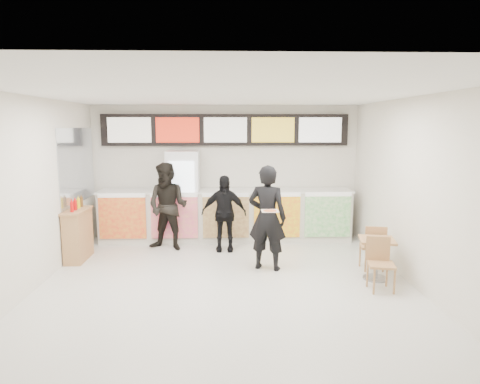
{
  "coord_description": "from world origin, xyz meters",
  "views": [
    {
      "loc": [
        0.0,
        -6.24,
        2.54
      ],
      "look_at": [
        0.25,
        1.2,
        1.39
      ],
      "focal_mm": 32.0,
      "sensor_mm": 36.0,
      "label": 1
    }
  ],
  "objects_px": {
    "condiment_ledge": "(78,234)",
    "drinks_fridge": "(183,196)",
    "customer_left": "(168,207)",
    "customer_main": "(267,218)",
    "cafe_table": "(376,251)",
    "customer_mid": "(224,213)",
    "service_counter": "(226,215)"
  },
  "relations": [
    {
      "from": "condiment_ledge",
      "to": "drinks_fridge",
      "type": "bearing_deg",
      "value": 35.28
    },
    {
      "from": "customer_left",
      "to": "condiment_ledge",
      "type": "distance_m",
      "value": 1.8
    },
    {
      "from": "customer_main",
      "to": "cafe_table",
      "type": "xyz_separation_m",
      "value": [
        1.77,
        -0.58,
        -0.46
      ]
    },
    {
      "from": "customer_left",
      "to": "customer_mid",
      "type": "height_order",
      "value": "customer_left"
    },
    {
      "from": "customer_main",
      "to": "customer_mid",
      "type": "relative_size",
      "value": 1.2
    },
    {
      "from": "customer_main",
      "to": "service_counter",
      "type": "bearing_deg",
      "value": -50.33
    },
    {
      "from": "service_counter",
      "to": "cafe_table",
      "type": "bearing_deg",
      "value": -45.61
    },
    {
      "from": "service_counter",
      "to": "cafe_table",
      "type": "xyz_separation_m",
      "value": [
        2.5,
        -2.55,
        -0.09
      ]
    },
    {
      "from": "service_counter",
      "to": "customer_main",
      "type": "xyz_separation_m",
      "value": [
        0.73,
        -1.97,
        0.36
      ]
    },
    {
      "from": "service_counter",
      "to": "customer_left",
      "type": "height_order",
      "value": "customer_left"
    },
    {
      "from": "customer_mid",
      "to": "condiment_ledge",
      "type": "bearing_deg",
      "value": -167.58
    },
    {
      "from": "cafe_table",
      "to": "customer_left",
      "type": "bearing_deg",
      "value": 164.12
    },
    {
      "from": "service_counter",
      "to": "drinks_fridge",
      "type": "bearing_deg",
      "value": 179.01
    },
    {
      "from": "customer_left",
      "to": "cafe_table",
      "type": "distance_m",
      "value": 4.16
    },
    {
      "from": "customer_mid",
      "to": "cafe_table",
      "type": "height_order",
      "value": "customer_mid"
    },
    {
      "from": "service_counter",
      "to": "drinks_fridge",
      "type": "distance_m",
      "value": 1.03
    },
    {
      "from": "drinks_fridge",
      "to": "customer_mid",
      "type": "height_order",
      "value": "drinks_fridge"
    },
    {
      "from": "customer_main",
      "to": "cafe_table",
      "type": "bearing_deg",
      "value": -178.91
    },
    {
      "from": "customer_left",
      "to": "cafe_table",
      "type": "height_order",
      "value": "customer_left"
    },
    {
      "from": "customer_main",
      "to": "drinks_fridge",
      "type": "bearing_deg",
      "value": -30.68
    },
    {
      "from": "customer_left",
      "to": "customer_mid",
      "type": "bearing_deg",
      "value": 11.9
    },
    {
      "from": "customer_main",
      "to": "cafe_table",
      "type": "distance_m",
      "value": 1.92
    },
    {
      "from": "customer_mid",
      "to": "condiment_ledge",
      "type": "distance_m",
      "value": 2.84
    },
    {
      "from": "customer_left",
      "to": "condiment_ledge",
      "type": "xyz_separation_m",
      "value": [
        -1.63,
        -0.64,
        -0.4
      ]
    },
    {
      "from": "customer_main",
      "to": "customer_left",
      "type": "xyz_separation_m",
      "value": [
        -1.92,
        1.29,
        -0.03
      ]
    },
    {
      "from": "service_counter",
      "to": "drinks_fridge",
      "type": "relative_size",
      "value": 2.78
    },
    {
      "from": "customer_left",
      "to": "customer_mid",
      "type": "relative_size",
      "value": 1.16
    },
    {
      "from": "customer_mid",
      "to": "condiment_ledge",
      "type": "height_order",
      "value": "customer_mid"
    },
    {
      "from": "drinks_fridge",
      "to": "customer_left",
      "type": "bearing_deg",
      "value": -110.0
    },
    {
      "from": "drinks_fridge",
      "to": "customer_main",
      "type": "relative_size",
      "value": 1.07
    },
    {
      "from": "customer_mid",
      "to": "customer_main",
      "type": "bearing_deg",
      "value": -54.85
    },
    {
      "from": "service_counter",
      "to": "customer_mid",
      "type": "bearing_deg",
      "value": -92.97
    }
  ]
}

